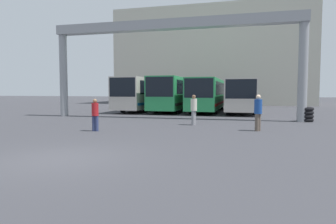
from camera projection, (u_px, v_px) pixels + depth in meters
ground_plane at (60, 159)px, 8.88m from camera, size 200.00×200.00×0.00m
building_backdrop at (213, 59)px, 48.42m from camera, size 29.33×12.00×14.49m
overhead_gantry at (171, 40)px, 21.57m from camera, size 18.36×0.80×7.16m
bus_slot_0 at (146, 92)px, 31.48m from camera, size 2.59×12.35×3.28m
bus_slot_1 at (176, 92)px, 30.57m from camera, size 2.61×12.19×3.30m
bus_slot_2 at (208, 93)px, 29.88m from camera, size 2.57×12.46×3.15m
bus_slot_3 at (242, 94)px, 28.51m from camera, size 2.59×11.33×3.04m
pedestrian_near_left at (95, 114)px, 15.03m from camera, size 0.34×0.34×1.63m
pedestrian_far_center at (258, 112)px, 15.08m from camera, size 0.38×0.38×1.84m
pedestrian_near_right at (194, 109)px, 17.74m from camera, size 0.37×0.37×1.80m
tire_stack at (305, 114)px, 19.83m from camera, size 1.04×1.04×0.96m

